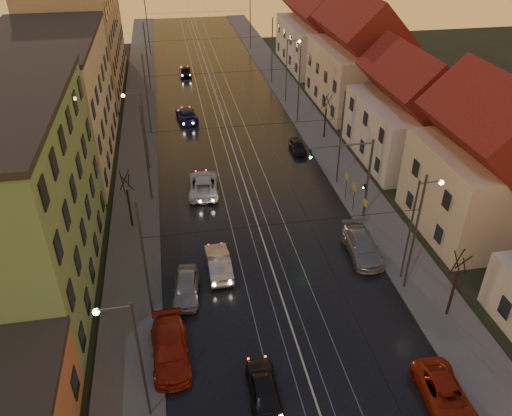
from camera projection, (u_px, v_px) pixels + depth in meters
road at (225, 124)px, 59.18m from camera, size 16.00×120.00×0.04m
sidewalk_left at (139, 130)px, 57.64m from camera, size 4.00×120.00×0.15m
sidewalk_right at (306, 118)px, 60.66m from camera, size 4.00×120.00×0.15m
tram_rail_0 at (206, 125)px, 58.83m from camera, size 0.06×120.00×0.03m
tram_rail_1 at (218, 124)px, 59.05m from camera, size 0.06×120.00×0.03m
tram_rail_2 at (231, 123)px, 59.28m from camera, size 0.06×120.00×0.03m
tram_rail_3 at (243, 122)px, 59.50m from camera, size 0.06×120.00×0.03m
apartment_left_2 at (52, 103)px, 48.35m from camera, size 10.00×20.00×12.00m
apartment_left_3 at (79, 34)px, 67.73m from camera, size 10.00×24.00×14.00m
house_right_1 at (485, 169)px, 38.09m from camera, size 8.67×10.20×10.80m
house_right_2 at (409, 115)px, 49.31m from camera, size 9.18×12.24×9.20m
house_right_3 at (358, 61)px, 61.14m from camera, size 9.18×14.28×11.50m
house_right_4 at (316, 32)px, 76.48m from camera, size 9.18×16.32×10.00m
catenary_pole_l_1 at (145, 265)px, 29.75m from camera, size 0.16×0.16×9.00m
catenary_pole_r_1 at (415, 235)px, 32.35m from camera, size 0.16×0.16×9.00m
catenary_pole_l_2 at (146, 155)px, 42.20m from camera, size 0.16×0.16×9.00m
catenary_pole_r_2 at (341, 140)px, 44.80m from camera, size 0.16×0.16×9.00m
catenary_pole_l_3 at (147, 95)px, 54.65m from camera, size 0.16×0.16×9.00m
catenary_pole_r_3 at (299, 86)px, 57.25m from camera, size 0.16×0.16×9.00m
catenary_pole_l_4 at (147, 57)px, 67.10m from camera, size 0.16×0.16×9.00m
catenary_pole_r_4 at (272, 51)px, 69.70m from camera, size 0.16×0.16×9.00m
catenary_pole_l_5 at (147, 27)px, 82.04m from camera, size 0.16×0.16×9.00m
catenary_pole_r_5 at (250, 23)px, 84.63m from camera, size 0.16×0.16×9.00m
street_lamp_0 at (133, 352)px, 23.66m from camera, size 1.75×0.32×8.00m
street_lamp_1 at (416, 221)px, 33.05m from camera, size 1.75×0.32×8.00m
street_lamp_2 at (141, 124)px, 46.90m from camera, size 1.75×0.32×8.00m
street_lamp_3 at (289, 64)px, 62.93m from camera, size 1.75×0.32×8.00m
traffic_light_mast at (358, 170)px, 39.67m from camera, size 5.30×0.32×7.20m
bare_tree_0 at (129, 201)px, 39.72m from camera, size 1.09×1.09×5.11m
bare_tree_1 at (454, 286)px, 31.18m from camera, size 1.09×1.09×5.11m
bare_tree_2 at (325, 117)px, 54.45m from camera, size 1.09×1.09×5.11m
driving_car_0 at (263, 386)px, 27.03m from camera, size 1.72×4.04×1.36m
driving_car_1 at (218, 263)px, 35.90m from camera, size 1.70×4.67×1.53m
driving_car_2 at (203, 184)px, 45.46m from camera, size 3.06×5.81×1.56m
driving_car_3 at (187, 115)px, 59.70m from camera, size 2.77×5.43×1.51m
driving_car_4 at (185, 71)px, 74.42m from camera, size 1.70×4.20×1.43m
parked_left_2 at (170, 349)px, 29.13m from camera, size 2.33×5.34×1.53m
parked_left_3 at (186, 287)px, 33.76m from camera, size 2.19×4.43×1.45m
parked_right_0 at (445, 395)px, 26.58m from camera, size 2.51×4.94×1.34m
parked_right_1 at (362, 246)px, 37.58m from camera, size 2.40×5.39×1.54m
parked_right_2 at (298, 146)px, 52.63m from camera, size 1.45×3.58×1.22m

